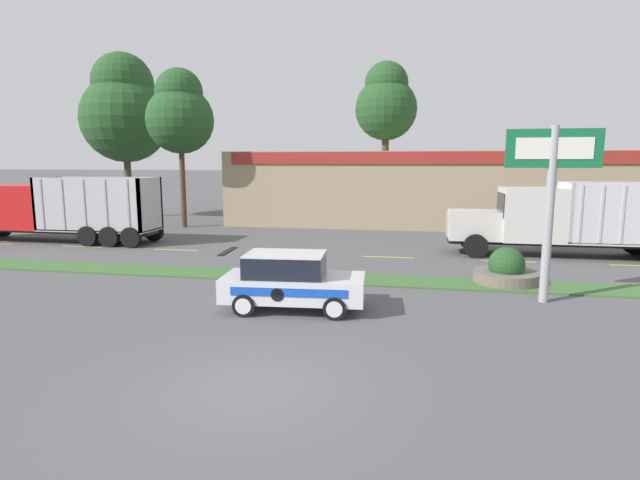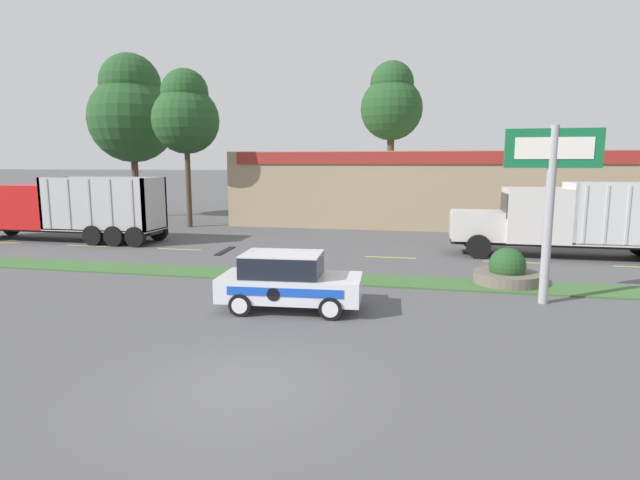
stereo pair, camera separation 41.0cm
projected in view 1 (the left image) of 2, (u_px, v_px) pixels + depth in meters
The scene contains 17 objects.
ground_plane at pixel (253, 387), 9.88m from camera, with size 600.00×600.00×0.00m, color #515154.
grass_verge at pixel (332, 278), 19.12m from camera, with size 120.00×1.85×0.06m, color #3D6633.
centre_line_2 at pixel (82, 247), 26.53m from camera, with size 2.40×0.14×0.01m, color yellow.
centre_line_3 at pixel (176, 250), 25.54m from camera, with size 2.40×0.14×0.01m, color yellow.
centre_line_4 at pixel (278, 253), 24.55m from camera, with size 2.40×0.14×0.01m, color yellow.
centre_line_5 at pixel (388, 257), 23.55m from camera, with size 2.40×0.14×0.01m, color yellow.
centre_line_6 at pixel (508, 261), 22.56m from camera, with size 2.40×0.14×0.01m, color yellow.
centre_line_7 at pixel (639, 266), 21.57m from camera, with size 2.40×0.14×0.01m, color yellow.
dump_truck_lead at pixel (559, 221), 23.56m from camera, with size 12.15×2.66×3.52m.
dump_truck_mid at pixel (43, 212), 28.19m from camera, with size 11.70×2.66×3.63m.
rally_car at pixel (291, 281), 15.02m from camera, with size 4.36×2.19×1.77m.
store_sign_post at pixel (552, 178), 15.38m from camera, with size 2.80×0.28×5.53m.
stone_planter at pixel (506, 271), 18.33m from camera, with size 2.37×2.37×1.37m.
store_building_backdrop at pixel (439, 187), 37.67m from camera, with size 29.81×12.10×5.18m.
tree_behind_left at pixel (124, 110), 39.67m from camera, with size 6.85×6.85×13.02m.
tree_behind_centre at pixel (180, 113), 33.44m from camera, with size 4.52×4.52×10.66m.
tree_behind_right at pixel (386, 104), 35.25m from camera, with size 4.38×4.38×11.47m.
Camera 1 is at (3.04, -8.91, 4.39)m, focal length 28.00 mm.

